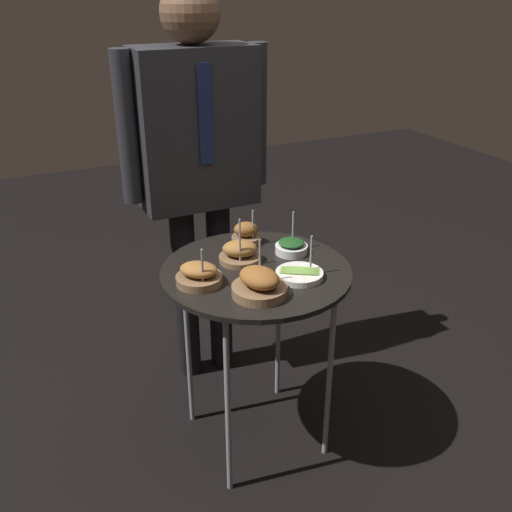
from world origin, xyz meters
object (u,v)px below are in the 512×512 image
bowl_spinach_mid_right (291,247)px  waiter_figure (196,148)px  serving_cart (256,284)px  bowl_roast_front_right (199,275)px  bowl_roast_front_center (246,234)px  bowl_asparagus_front_left (299,274)px  bowl_roast_center (259,284)px  bowl_roast_back_left (240,253)px

bowl_spinach_mid_right → waiter_figure: waiter_figure is taller
serving_cart → bowl_roast_front_right: bearing=-176.5°
bowl_roast_front_right → waiter_figure: size_ratio=0.09×
bowl_roast_front_right → waiter_figure: waiter_figure is taller
serving_cart → bowl_roast_front_center: 0.24m
serving_cart → bowl_asparagus_front_left: 0.17m
bowl_asparagus_front_left → waiter_figure: 0.71m
serving_cart → bowl_roast_front_center: bearing=74.3°
serving_cart → bowl_roast_center: size_ratio=4.22×
bowl_spinach_mid_right → bowl_roast_back_left: bearing=174.8°
bowl_asparagus_front_left → waiter_figure: bearing=100.6°
bowl_roast_front_right → bowl_spinach_mid_right: (0.39, 0.08, -0.01)m
bowl_asparagus_front_left → bowl_roast_center: size_ratio=0.90×
bowl_roast_front_center → bowl_spinach_mid_right: (0.11, -0.15, -0.01)m
bowl_roast_front_right → waiter_figure: 0.63m
bowl_roast_center → waiter_figure: size_ratio=0.11×
bowl_roast_back_left → bowl_asparagus_front_left: bearing=-56.8°
serving_cart → bowl_spinach_mid_right: 0.20m
bowl_spinach_mid_right → bowl_roast_front_right: bearing=-169.0°
bowl_roast_back_left → waiter_figure: bearing=88.6°
serving_cart → waiter_figure: bearing=91.5°
bowl_asparagus_front_left → bowl_roast_front_right: bearing=161.8°
bowl_spinach_mid_right → waiter_figure: (-0.19, 0.46, 0.28)m
bowl_asparagus_front_left → waiter_figure: (-0.12, 0.64, 0.29)m
bowl_roast_back_left → bowl_roast_center: (-0.04, -0.25, 0.01)m
bowl_roast_back_left → bowl_asparagus_front_left: 0.24m
bowl_asparagus_front_left → bowl_spinach_mid_right: (0.07, 0.18, 0.01)m
bowl_asparagus_front_left → bowl_spinach_mid_right: 0.19m
bowl_spinach_mid_right → bowl_roast_front_center: bearing=126.7°
serving_cart → bowl_roast_center: (-0.07, -0.17, 0.10)m
bowl_roast_center → bowl_spinach_mid_right: (0.24, 0.23, -0.01)m
bowl_roast_front_center → serving_cart: bearing=-105.7°
bowl_roast_center → waiter_figure: bearing=85.5°
serving_cart → bowl_spinach_mid_right: size_ratio=5.04×
bowl_roast_back_left → bowl_asparagus_front_left: size_ratio=1.10×
bowl_roast_front_center → waiter_figure: 0.41m
bowl_roast_front_center → bowl_spinach_mid_right: 0.19m
bowl_roast_front_center → bowl_roast_back_left: bowl_roast_back_left is taller
bowl_roast_front_right → waiter_figure: (0.20, 0.53, 0.27)m
bowl_roast_center → bowl_roast_front_right: bowl_roast_center is taller
waiter_figure → bowl_asparagus_front_left: bearing=-79.4°
serving_cart → waiter_figure: size_ratio=0.45×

